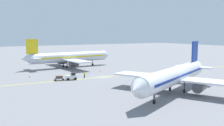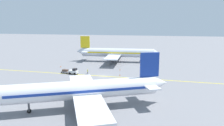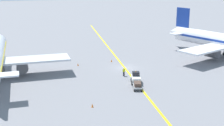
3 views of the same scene
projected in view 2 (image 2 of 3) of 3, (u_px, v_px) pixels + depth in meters
The scene contains 10 objects.
ground_plane at pixel (102, 76), 67.80m from camera, with size 400.00×400.00×0.00m, color slate.
apron_yellow_centreline at pixel (102, 76), 67.80m from camera, with size 0.40×120.00×0.01m, color yellow.
airplane_at_gate at pixel (117, 53), 91.74m from camera, with size 28.25×35.53×10.60m.
airplane_adjacent_stand at pixel (83, 90), 41.98m from camera, with size 27.59×33.48×10.60m.
baggage_tug_white at pixel (74, 71), 70.13m from camera, with size 2.29×3.26×2.11m.
baggage_cart_trailing at pixel (65, 71), 71.50m from camera, with size 1.94×2.84×1.24m.
ground_crew_worker at pixel (88, 71), 70.27m from camera, with size 0.55×0.33×1.68m.
traffic_cone_near_nose at pixel (120, 69), 75.91m from camera, with size 0.32×0.32×0.55m, color orange.
traffic_cone_mid_apron at pixel (61, 66), 81.13m from camera, with size 0.32×0.32×0.55m, color orange.
traffic_cone_by_wingtip at pixel (120, 75), 68.23m from camera, with size 0.32×0.32×0.55m, color orange.
Camera 2 is at (63.83, 16.34, 16.74)m, focal length 35.00 mm.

